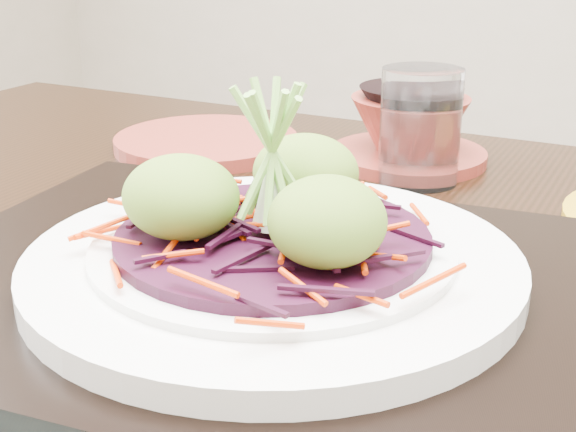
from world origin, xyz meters
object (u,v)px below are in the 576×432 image
at_px(terracotta_side_plate, 206,142).
at_px(terracotta_bowl_set, 409,133).
at_px(white_plate, 273,262).
at_px(serving_tray, 273,292).
at_px(water_glass, 420,126).

relative_size(terracotta_side_plate, terracotta_bowl_set, 1.11).
height_order(white_plate, terracotta_bowl_set, terracotta_bowl_set).
bearing_deg(white_plate, serving_tray, -116.57).
distance_m(white_plate, terracotta_side_plate, 0.36).
height_order(white_plate, terracotta_side_plate, white_plate).
bearing_deg(terracotta_bowl_set, water_glass, -64.58).
bearing_deg(terracotta_side_plate, serving_tray, -52.81).
xyz_separation_m(white_plate, terracotta_side_plate, (-0.22, 0.29, -0.03)).
bearing_deg(water_glass, serving_tray, -90.49).
xyz_separation_m(white_plate, terracotta_bowl_set, (-0.02, 0.33, -0.01)).
relative_size(serving_tray, water_glass, 4.41).
xyz_separation_m(terracotta_side_plate, water_glass, (0.22, -0.01, 0.04)).
relative_size(white_plate, terracotta_side_plate, 1.55).
bearing_deg(white_plate, terracotta_bowl_set, 94.09).
bearing_deg(water_glass, white_plate, -90.49).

